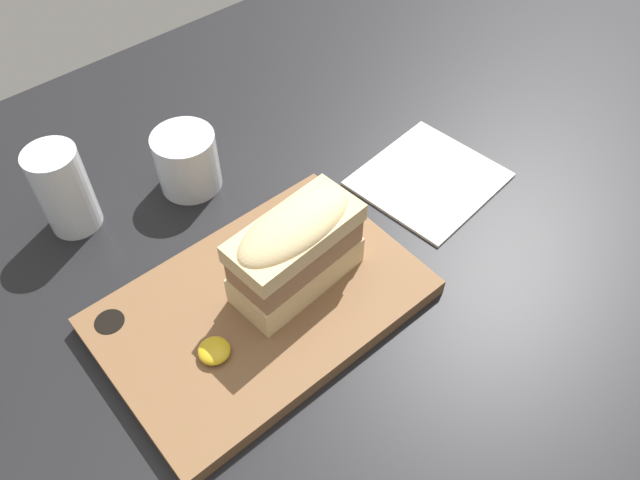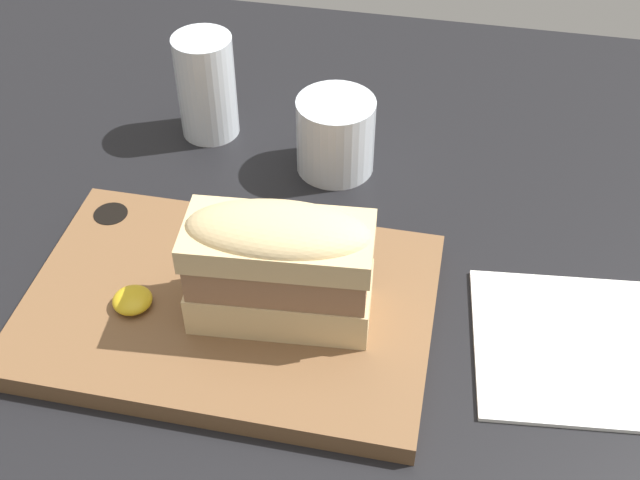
# 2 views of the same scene
# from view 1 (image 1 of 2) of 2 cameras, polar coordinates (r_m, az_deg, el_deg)

# --- Properties ---
(dining_table) EXTENTS (1.75, 0.98, 0.02)m
(dining_table) POSITION_cam_1_polar(r_m,az_deg,el_deg) (0.74, -3.39, -1.39)
(dining_table) COLOR black
(dining_table) RESTS_ON ground
(serving_board) EXTENTS (0.34, 0.22, 0.02)m
(serving_board) POSITION_cam_1_polar(r_m,az_deg,el_deg) (0.68, -5.42, -5.96)
(serving_board) COLOR brown
(serving_board) RESTS_ON dining_table
(sandwich) EXTENTS (0.15, 0.08, 0.11)m
(sandwich) POSITION_cam_1_polar(r_m,az_deg,el_deg) (0.64, -2.25, -0.67)
(sandwich) COLOR #DBBC84
(sandwich) RESTS_ON serving_board
(mustard_dollop) EXTENTS (0.03, 0.03, 0.01)m
(mustard_dollop) POSITION_cam_1_polar(r_m,az_deg,el_deg) (0.64, -9.66, -9.95)
(mustard_dollop) COLOR gold
(mustard_dollop) RESTS_ON serving_board
(water_glass) EXTENTS (0.06, 0.06, 0.11)m
(water_glass) POSITION_cam_1_polar(r_m,az_deg,el_deg) (0.79, -22.24, 3.90)
(water_glass) COLOR silver
(water_glass) RESTS_ON dining_table
(wine_glass) EXTENTS (0.08, 0.08, 0.08)m
(wine_glass) POSITION_cam_1_polar(r_m,az_deg,el_deg) (0.80, -12.02, 6.89)
(wine_glass) COLOR silver
(wine_glass) RESTS_ON dining_table
(napkin) EXTENTS (0.18, 0.17, 0.00)m
(napkin) POSITION_cam_1_polar(r_m,az_deg,el_deg) (0.82, 9.92, 5.51)
(napkin) COLOR white
(napkin) RESTS_ON dining_table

